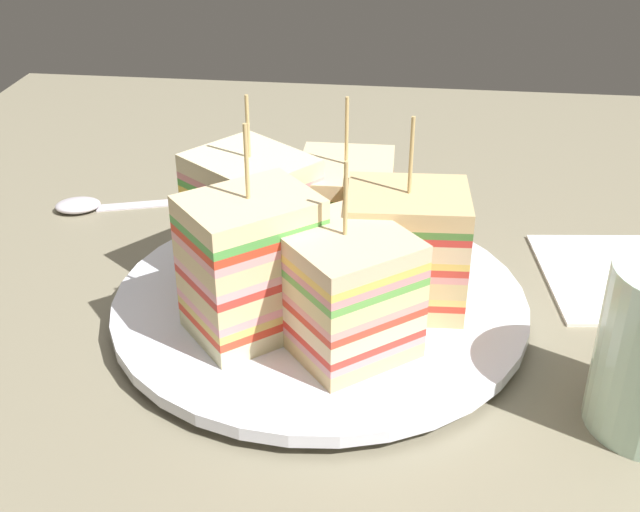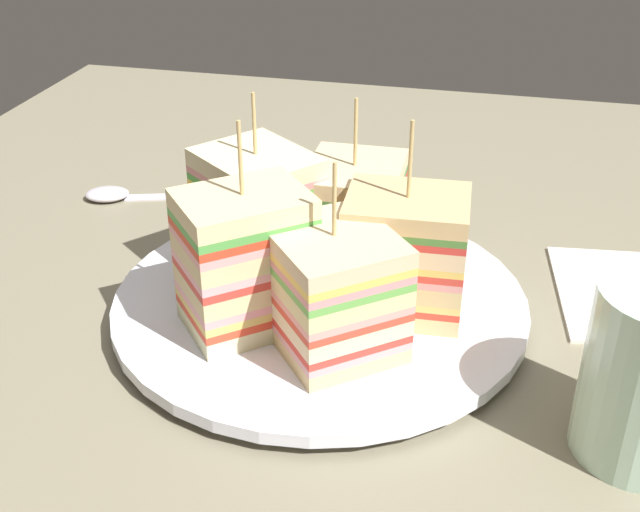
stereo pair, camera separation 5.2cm
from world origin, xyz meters
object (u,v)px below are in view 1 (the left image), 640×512
sandwich_wedge_4 (345,213)px  napkin (637,276)px  sandwich_wedge_1 (252,265)px  chip_pile (332,270)px  spoon (105,204)px  sandwich_wedge_2 (343,290)px  sandwich_wedge_0 (252,217)px  sandwich_wedge_3 (405,247)px  plate (320,303)px

sandwich_wedge_4 → napkin: 21.53cm
sandwich_wedge_1 → chip_pile: (-5.88, 4.13, -3.45)cm
chip_pile → spoon: (-11.97, -20.41, -2.06)cm
sandwich_wedge_2 → spoon: size_ratio=0.74×
chip_pile → spoon: 23.75cm
sandwich_wedge_0 → sandwich_wedge_1: bearing=-40.7°
sandwich_wedge_0 → sandwich_wedge_2: size_ratio=1.08×
sandwich_wedge_0 → sandwich_wedge_2: 10.06cm
sandwich_wedge_0 → sandwich_wedge_3: same height
sandwich_wedge_1 → sandwich_wedge_3: sandwich_wedge_1 is taller
plate → sandwich_wedge_0: size_ratio=2.14×
sandwich_wedge_1 → sandwich_wedge_2: sandwich_wedge_1 is taller
sandwich_wedge_1 → napkin: 28.55cm
sandwich_wedge_4 → chip_pile: size_ratio=1.75×
sandwich_wedge_4 → napkin: size_ratio=0.90×
sandwich_wedge_3 → spoon: (-13.49, -25.18, -4.99)cm
spoon → napkin: size_ratio=1.21×
spoon → sandwich_wedge_0: bearing=125.2°
sandwich_wedge_1 → plate: bearing=8.5°
sandwich_wedge_3 → chip_pile: 5.81cm
sandwich_wedge_0 → chip_pile: size_ratio=1.88×
sandwich_wedge_3 → sandwich_wedge_0: bearing=-14.4°
sandwich_wedge_3 → sandwich_wedge_2: bearing=54.7°
sandwich_wedge_3 → napkin: 18.78cm
plate → chip_pile: chip_pile is taller
sandwich_wedge_3 → sandwich_wedge_4: sandwich_wedge_3 is taller
sandwich_wedge_2 → sandwich_wedge_3: sandwich_wedge_3 is taller
chip_pile → napkin: bearing=104.5°
plate → sandwich_wedge_1: size_ratio=2.05×
sandwich_wedge_1 → sandwich_wedge_4: 10.42cm
sandwich_wedge_4 → chip_pile: bearing=-9.8°
plate → chip_pile: bearing=162.6°
sandwich_wedge_2 → chip_pile: 7.50cm
sandwich_wedge_3 → chip_pile: size_ratio=1.86×
sandwich_wedge_0 → chip_pile: (0.55, 5.39, -3.33)cm
sandwich_wedge_1 → spoon: size_ratio=0.83×
sandwich_wedge_3 → chip_pile: bearing=-20.6°
sandwich_wedge_1 → napkin: (-11.43, 25.54, -5.65)cm
sandwich_wedge_3 → napkin: (-7.07, 16.63, -5.13)cm
sandwich_wedge_1 → sandwich_wedge_4: bearing=23.1°
napkin → sandwich_wedge_3: bearing=-67.0°
sandwich_wedge_3 → sandwich_wedge_4: 6.50cm
sandwich_wedge_4 → napkin: sandwich_wedge_4 is taller
plate → sandwich_wedge_2: sandwich_wedge_2 is taller
plate → sandwich_wedge_0: sandwich_wedge_0 is taller
sandwich_wedge_4 → spoon: size_ratio=0.74×
plate → chip_pile: 2.47cm
plate → sandwich_wedge_4: (-5.25, 1.12, 4.18)cm
sandwich_wedge_0 → chip_pile: bearing=32.5°
sandwich_wedge_0 → sandwich_wedge_2: bearing=-9.2°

